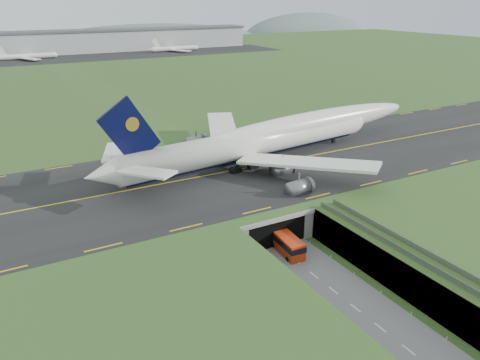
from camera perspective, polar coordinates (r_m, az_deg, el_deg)
ground at (r=81.22m, az=7.68°, el=-10.53°), size 900.00×900.00×0.00m
airfield_deck at (r=79.69m, az=7.78°, el=-8.69°), size 800.00×800.00×6.00m
trench_road at (r=76.33m, az=11.08°, el=-12.97°), size 12.00×75.00×0.20m
taxiway at (r=103.97m, az=-2.92°, el=0.75°), size 800.00×44.00×0.18m
tunnel_portal at (r=91.81m, az=1.62°, el=-4.00°), size 17.00×22.30×6.00m
guideway at (r=74.18m, az=23.93°, el=-10.91°), size 3.00×53.00×7.05m
jumbo_jet at (r=113.45m, az=4.41°, el=5.32°), size 94.49×60.44×20.14m
shuttle_tram at (r=84.10m, az=5.82°, el=-7.83°), size 3.70×8.22×3.25m
cargo_terminal at (r=357.72m, az=-22.86°, el=15.17°), size 320.00×67.00×15.60m
distant_hills at (r=498.43m, az=-17.03°, el=15.10°), size 700.00×91.00×60.00m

